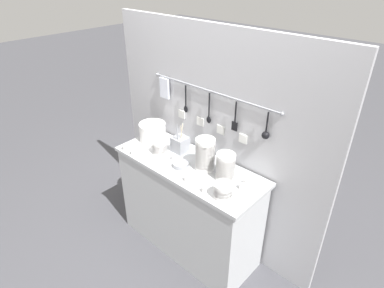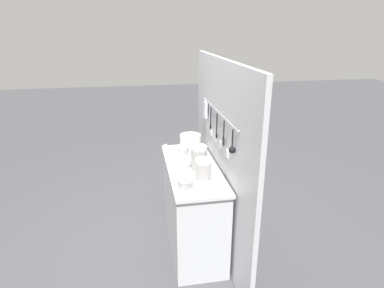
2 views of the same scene
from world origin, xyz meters
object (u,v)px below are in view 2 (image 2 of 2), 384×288
at_px(cup_edge_near, 178,180).
at_px(cutlery_caddy, 198,153).
at_px(cup_centre, 205,187).
at_px(steel_mixing_bowl, 185,164).
at_px(bowl_stack_wide_centre, 184,151).
at_px(cup_by_caddy, 187,160).
at_px(bowl_stack_back_corner, 204,170).
at_px(cup_beside_plates, 167,150).
at_px(cup_front_left, 166,146).
at_px(cup_front_right, 212,186).
at_px(bowl_stack_short_front, 199,159).
at_px(plate_stack, 190,142).
at_px(bowl_stack_tall_left, 185,183).
at_px(cup_back_left, 177,172).

bearing_deg(cup_edge_near, cutlery_caddy, 151.03).
bearing_deg(cup_centre, steel_mixing_bowl, -170.18).
distance_m(bowl_stack_wide_centre, cup_by_caddy, 0.16).
bearing_deg(bowl_stack_back_corner, cup_beside_plates, -161.82).
bearing_deg(bowl_stack_back_corner, cup_front_left, -163.98).
distance_m(bowl_stack_wide_centre, cup_front_right, 0.78).
relative_size(bowl_stack_short_front, cup_front_left, 5.72).
height_order(cutlery_caddy, cup_by_caddy, cutlery_caddy).
bearing_deg(cup_by_caddy, cup_front_left, -157.34).
bearing_deg(cup_centre, cup_front_left, -167.36).
bearing_deg(cup_centre, cup_edge_near, -129.09).
distance_m(plate_stack, cutlery_caddy, 0.32).
xyz_separation_m(bowl_stack_back_corner, cup_edge_near, (-0.01, -0.23, -0.08)).
xyz_separation_m(plate_stack, cup_front_left, (-0.05, -0.28, -0.06)).
xyz_separation_m(bowl_stack_short_front, cup_beside_plates, (-0.57, -0.25, -0.11)).
bearing_deg(bowl_stack_wide_centre, cup_by_caddy, 3.06).
xyz_separation_m(bowl_stack_tall_left, cup_centre, (0.04, 0.16, -0.03)).
height_order(bowl_stack_wide_centre, bowl_stack_back_corner, bowl_stack_back_corner).
xyz_separation_m(bowl_stack_tall_left, cup_edge_near, (-0.13, -0.05, -0.03)).
bearing_deg(cup_front_left, cutlery_caddy, 40.46).
relative_size(cutlery_caddy, cup_centre, 6.06).
distance_m(bowl_stack_wide_centre, cup_edge_near, 0.63).
relative_size(bowl_stack_wide_centre, cutlery_caddy, 0.45).
xyz_separation_m(steel_mixing_bowl, cutlery_caddy, (-0.16, 0.16, 0.05)).
distance_m(cup_by_caddy, cup_centre, 0.63).
distance_m(bowl_stack_short_front, cup_back_left, 0.24).
height_order(bowl_stack_back_corner, cup_by_caddy, bowl_stack_back_corner).
xyz_separation_m(plate_stack, cup_centre, (1.00, -0.04, -0.06)).
xyz_separation_m(cup_front_right, cup_back_left, (-0.34, -0.26, 0.00)).
xyz_separation_m(bowl_stack_short_front, steel_mixing_bowl, (-0.16, -0.11, -0.11)).
bearing_deg(cup_back_left, bowl_stack_tall_left, 6.12).
relative_size(steel_mixing_bowl, cutlery_caddy, 0.46).
distance_m(plate_stack, cup_front_right, 0.99).
distance_m(bowl_stack_short_front, steel_mixing_bowl, 0.22).
bearing_deg(cup_beside_plates, cup_front_left, 180.00).
height_order(cup_front_right, cup_back_left, same).
height_order(cutlery_caddy, cup_centre, cutlery_caddy).
height_order(plate_stack, cup_by_caddy, plate_stack).
bearing_deg(cup_beside_plates, plate_stack, 102.93).
relative_size(bowl_stack_wide_centre, bowl_stack_short_front, 0.47).
relative_size(plate_stack, steel_mixing_bowl, 1.84).
bearing_deg(cup_centre, bowl_stack_wide_centre, -175.07).
bearing_deg(cup_back_left, cutlery_caddy, 140.82).
bearing_deg(bowl_stack_tall_left, bowl_stack_short_front, 150.54).
distance_m(steel_mixing_bowl, cup_beside_plates, 0.44).
bearing_deg(cup_back_left, cup_centre, 29.18).
distance_m(bowl_stack_tall_left, plate_stack, 0.98).
xyz_separation_m(cup_beside_plates, cup_edge_near, (0.76, 0.02, 0.00)).
relative_size(bowl_stack_wide_centre, plate_stack, 0.52).
xyz_separation_m(cup_front_right, cup_beside_plates, (-0.92, -0.30, 0.00)).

